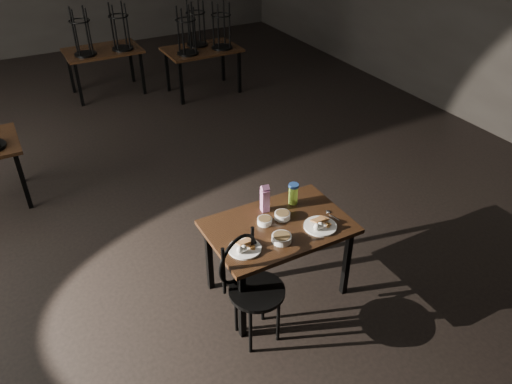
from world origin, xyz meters
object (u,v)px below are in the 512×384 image
main_table (278,232)px  water_bottle (293,193)px  juice_carton (265,199)px  bentwood_chair (250,282)px

main_table → water_bottle: (0.28, 0.22, 0.18)m
main_table → juice_carton: size_ratio=4.53×
main_table → bentwood_chair: bentwood_chair is taller
main_table → juice_carton: bearing=90.0°
bentwood_chair → juice_carton: bearing=30.3°
juice_carton → water_bottle: juice_carton is taller
bentwood_chair → main_table: bearing=14.2°
main_table → bentwood_chair: (-0.44, -0.31, -0.11)m
juice_carton → water_bottle: (0.28, -0.02, -0.02)m
main_table → water_bottle: water_bottle is taller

